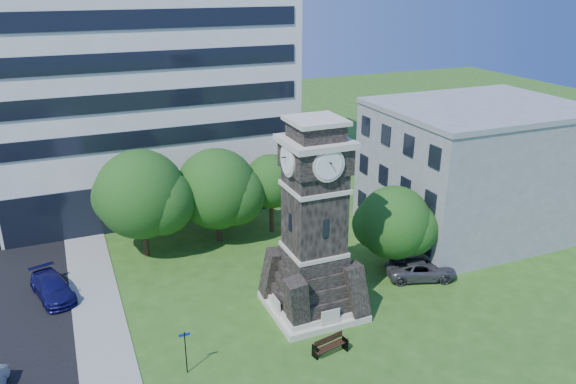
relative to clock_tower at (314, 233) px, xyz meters
name	(u,v)px	position (x,y,z in m)	size (l,w,h in m)	color
ground	(280,337)	(-3.00, -2.00, -5.28)	(160.00, 160.00, 0.00)	#2A5618
sidewalk	(101,327)	(-12.50, 3.00, -5.25)	(3.00, 70.00, 0.06)	gray
clock_tower	(314,233)	(0.00, 0.00, 0.00)	(5.40, 5.40, 12.22)	beige
office_tall	(133,42)	(-6.20, 23.84, 8.94)	(26.20, 15.11, 28.60)	white
office_low	(474,169)	(16.97, 6.00, -0.07)	(15.20, 12.20, 10.40)	#9FA2A5
car_street_north	(52,287)	(-14.98, 7.80, -4.59)	(1.94, 4.78, 1.39)	#12114D
car_east_lot	(421,269)	(8.54, 0.62, -4.62)	(2.21, 4.79, 1.33)	#4A4A4F
park_bench	(330,345)	(-1.02, -4.40, -4.74)	(1.98, 0.53, 1.02)	black
street_sign	(185,348)	(-8.68, -2.96, -3.71)	(0.60, 0.06, 2.51)	black
tree_nw	(142,197)	(-8.30, 11.34, -0.55)	(7.14, 6.49, 8.17)	#332114
tree_nc	(218,191)	(-2.60, 11.69, -1.07)	(6.85, 6.22, 7.50)	#332114
tree_ne	(272,183)	(1.84, 11.70, -1.09)	(4.75, 4.32, 6.53)	#332114
tree_east	(395,224)	(7.26, 2.30, -1.68)	(5.59, 5.08, 6.29)	#332114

